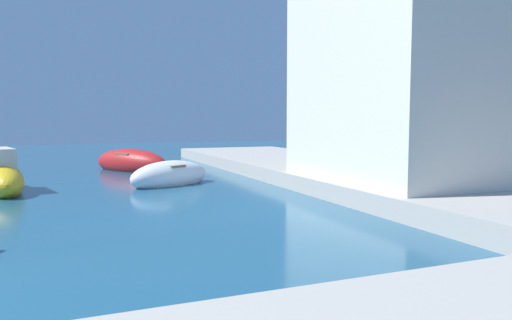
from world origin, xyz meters
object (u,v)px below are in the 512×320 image
Objects in this scene: moored_boat_7 at (131,163)px; moored_boat_8 at (170,176)px; waterfront_building_main at (417,43)px; quayside_tree at (467,90)px.

moored_boat_7 is 5.28m from moored_boat_8.
waterfront_building_main is at bearing 115.18° from moored_boat_8.
quayside_tree is (0.99, -0.95, -1.38)m from waterfront_building_main.
moored_boat_7 is 13.82m from quayside_tree.
moored_boat_8 is at bearing 152.16° from moored_boat_7.
moored_boat_8 is (0.60, -5.24, -0.05)m from moored_boat_7.
quayside_tree is at bearing -43.83° from waterfront_building_main.
waterfront_building_main reaches higher than moored_boat_8.
waterfront_building_main reaches higher than moored_boat_7.
moored_boat_8 is 8.93m from waterfront_building_main.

